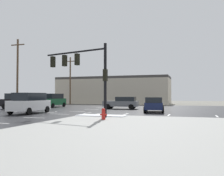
{
  "coord_description": "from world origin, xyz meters",
  "views": [
    {
      "loc": [
        11.96,
        -22.97,
        1.81
      ],
      "look_at": [
        1.51,
        9.62,
        2.81
      ],
      "focal_mm": 39.88,
      "sensor_mm": 36.0,
      "label": 1
    }
  ],
  "objects": [
    {
      "name": "lane_markings",
      "position": [
        1.2,
        -1.38,
        0.02
      ],
      "size": [
        36.15,
        36.15,
        0.01
      ],
      "color": "silver",
      "rests_on": "road_asphalt"
    },
    {
      "name": "suv_green",
      "position": [
        -7.86,
        9.8,
        1.09
      ],
      "size": [
        2.18,
        4.85,
        2.03
      ],
      "rotation": [
        0.0,
        0.0,
        1.57
      ],
      "color": "#195933",
      "rests_on": "road_asphalt"
    },
    {
      "name": "sedan_grey",
      "position": [
        3.28,
        8.43,
        0.85
      ],
      "size": [
        4.62,
        2.23,
        1.58
      ],
      "rotation": [
        0.0,
        0.0,
        3.2
      ],
      "color": "slate",
      "rests_on": "road_asphalt"
    },
    {
      "name": "suv_white",
      "position": [
        -3.21,
        -2.16,
        1.09
      ],
      "size": [
        2.38,
        4.92,
        2.03
      ],
      "rotation": [
        0.0,
        0.0,
        1.62
      ],
      "color": "white",
      "rests_on": "road_asphalt"
    },
    {
      "name": "ground_plane",
      "position": [
        0.0,
        0.0,
        0.0
      ],
      "size": [
        120.0,
        120.0,
        0.0
      ],
      "primitive_type": "plane",
      "color": "slate"
    },
    {
      "name": "utility_pole_distant",
      "position": [
        -11.03,
        21.49,
        4.9
      ],
      "size": [
        2.2,
        0.28,
        9.37
      ],
      "color": "brown",
      "rests_on": "ground_plane"
    },
    {
      "name": "road_asphalt",
      "position": [
        0.0,
        0.0,
        0.01
      ],
      "size": [
        44.0,
        44.0,
        0.02
      ],
      "primitive_type": "cube",
      "color": "#232326",
      "rests_on": "ground_plane"
    },
    {
      "name": "sidewalk_corner",
      "position": [
        12.0,
        -12.0,
        0.07
      ],
      "size": [
        18.0,
        18.0,
        0.14
      ],
      "primitive_type": "cube",
      "color": "#9E9E99",
      "rests_on": "ground_plane"
    },
    {
      "name": "sedan_navy",
      "position": [
        8.18,
        3.41,
        0.85
      ],
      "size": [
        2.42,
        4.68,
        1.58
      ],
      "rotation": [
        0.0,
        0.0,
        1.68
      ],
      "color": "#141E47",
      "rests_on": "road_asphalt"
    },
    {
      "name": "snow_strip_curbside",
      "position": [
        5.0,
        -4.0,
        0.17
      ],
      "size": [
        4.0,
        1.6,
        0.06
      ],
      "primitive_type": "cube",
      "color": "white",
      "rests_on": "sidewalk_corner"
    },
    {
      "name": "strip_building_background",
      "position": [
        -4.17,
        28.25,
        2.85
      ],
      "size": [
        23.89,
        8.0,
        5.7
      ],
      "color": "#BCB29E",
      "rests_on": "ground_plane"
    },
    {
      "name": "traffic_signal_mast",
      "position": [
        3.66,
        -4.61,
        4.09
      ],
      "size": [
        6.16,
        1.81,
        5.65
      ],
      "rotation": [
        0.0,
        0.0,
        2.89
      ],
      "color": "black",
      "rests_on": "sidewalk_corner"
    },
    {
      "name": "utility_pole_far",
      "position": [
        -11.97,
        6.94,
        5.18
      ],
      "size": [
        2.2,
        0.28,
        9.92
      ],
      "color": "brown",
      "rests_on": "ground_plane"
    },
    {
      "name": "fire_hydrant",
      "position": [
        6.17,
        -6.83,
        0.54
      ],
      "size": [
        0.48,
        0.26,
        0.79
      ],
      "color": "red",
      "rests_on": "sidewalk_corner"
    },
    {
      "name": "suv_black",
      "position": [
        -9.63,
        4.47,
        1.09
      ],
      "size": [
        4.9,
        2.32,
        2.03
      ],
      "rotation": [
        0.0,
        0.0,
        3.1
      ],
      "color": "black",
      "rests_on": "road_asphalt"
    }
  ]
}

